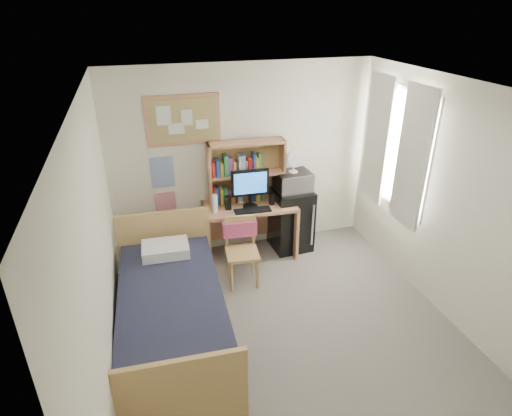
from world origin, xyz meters
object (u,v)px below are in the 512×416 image
object	(u,v)px
speaker_right	(272,199)
desk_fan	(294,162)
desk	(249,230)
bed	(172,315)
mini_fridge	(291,219)
bulletin_board	(183,120)
microwave	(293,181)
monitor	(250,188)
desk_chair	(242,253)
speaker_left	(228,203)

from	to	relation	value
speaker_right	desk_fan	world-z (taller)	desk_fan
desk	bed	xyz separation A→B (m)	(-1.23, -1.39, -0.09)
mini_fridge	desk_fan	size ratio (longest dim) A/B	2.95
bulletin_board	microwave	xyz separation A→B (m)	(1.40, -0.29, -0.88)
mini_fridge	microwave	bearing A→B (deg)	-90.00
bulletin_board	monitor	bearing A→B (deg)	-26.15
mini_fridge	speaker_right	distance (m)	0.54
desk_chair	speaker_right	world-z (taller)	speaker_right
desk_chair	bed	xyz separation A→B (m)	(-0.96, -0.77, -0.14)
bed	microwave	xyz separation A→B (m)	(1.86, 1.42, 0.74)
mini_fridge	speaker_right	world-z (taller)	speaker_right
desk_fan	mini_fridge	bearing A→B (deg)	90.00
desk	desk_fan	bearing A→B (deg)	4.73
mini_fridge	bed	size ratio (longest dim) A/B	0.42
speaker_right	microwave	xyz separation A→B (m)	(0.33, 0.10, 0.18)
bulletin_board	monitor	world-z (taller)	bulletin_board
bulletin_board	speaker_right	xyz separation A→B (m)	(1.07, -0.39, -1.06)
desk	monitor	xyz separation A→B (m)	(-0.00, -0.06, 0.66)
speaker_left	bed	bearing A→B (deg)	-122.17
microwave	desk_fan	world-z (taller)	desk_fan
desk_chair	microwave	distance (m)	1.26
bulletin_board	desk_chair	xyz separation A→B (m)	(0.50, -0.94, -1.48)
desk	monitor	size ratio (longest dim) A/B	2.34
bulletin_board	desk	xyz separation A→B (m)	(0.77, -0.32, -1.53)
bed	speaker_right	size ratio (longest dim) A/B	13.87
bulletin_board	desk_chair	distance (m)	1.83
desk	microwave	bearing A→B (deg)	4.73
mini_fridge	bed	world-z (taller)	mini_fridge
monitor	bulletin_board	bearing A→B (deg)	156.16
bulletin_board	mini_fridge	xyz separation A→B (m)	(1.40, -0.27, -1.47)
bulletin_board	mini_fridge	size ratio (longest dim) A/B	1.04
mini_fridge	speaker_left	size ratio (longest dim) A/B	4.95
monitor	desk_fan	distance (m)	0.70
speaker_left	desk_fan	size ratio (longest dim) A/B	0.60
bed	microwave	world-z (taller)	microwave
mini_fridge	speaker_left	world-z (taller)	speaker_left
monitor	speaker_right	distance (m)	0.35
desk_chair	microwave	xyz separation A→B (m)	(0.89, 0.65, 0.60)
monitor	desk	bearing A→B (deg)	90.00
desk_chair	desk_fan	bearing A→B (deg)	41.96
desk	mini_fridge	distance (m)	0.63
desk	microwave	distance (m)	0.90
monitor	mini_fridge	bearing A→B (deg)	11.88
desk_chair	speaker_left	bearing A→B (deg)	99.79
desk	speaker_left	bearing A→B (deg)	-168.69
desk_chair	speaker_left	size ratio (longest dim) A/B	4.79
desk_chair	speaker_left	world-z (taller)	speaker_left
speaker_left	speaker_right	xyz separation A→B (m)	(0.60, -0.02, -0.01)
bulletin_board	speaker_right	size ratio (longest dim) A/B	6.01
desk	microwave	world-z (taller)	microwave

